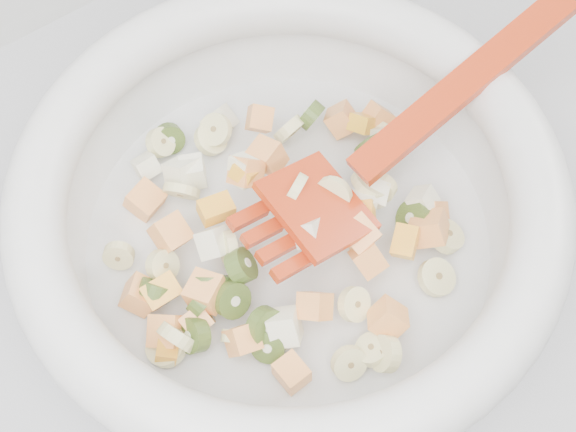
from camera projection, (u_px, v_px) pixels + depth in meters
counter at (302, 379)px, 1.01m from camera, size 2.00×0.60×0.90m
mixing_bowl at (288, 209)px, 0.55m from camera, size 0.46×0.38×0.13m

